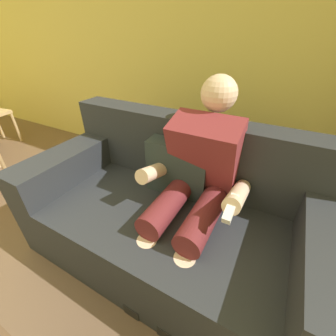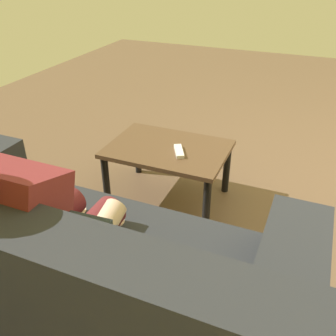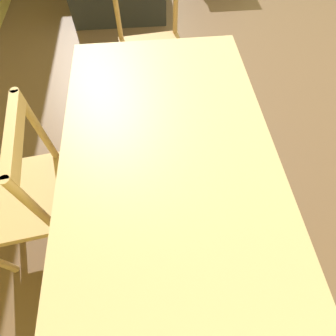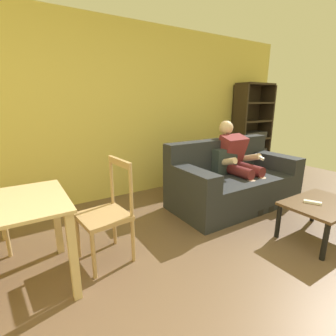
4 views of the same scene
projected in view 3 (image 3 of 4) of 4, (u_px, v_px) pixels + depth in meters
ground_plane at (278, 46)px, 2.54m from camera, size 9.03×9.03×0.00m
dining_table at (168, 164)px, 1.10m from camera, size 1.38×0.81×0.74m
dining_chair_near_wall at (22, 197)px, 1.22m from camera, size 0.47×0.47×0.89m
dining_chair_facing_couch at (152, 50)px, 1.78m from camera, size 0.46×0.46×0.96m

